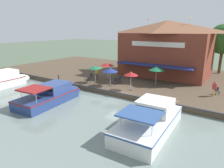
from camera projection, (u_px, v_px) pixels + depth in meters
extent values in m
plane|color=#4C5B47|center=(118.00, 98.00, 23.78)|extent=(220.00, 220.00, 0.00)
cube|color=#4C3D2D|center=(154.00, 78.00, 32.50)|extent=(22.00, 56.00, 0.60)
cube|color=#2D2D33|center=(118.00, 93.00, 23.69)|extent=(0.20, 50.40, 0.10)
cube|color=brown|center=(166.00, 54.00, 32.76)|extent=(8.65, 13.30, 6.78)
pyramid|color=brown|center=(168.00, 27.00, 31.60)|extent=(9.08, 13.96, 1.95)
cube|color=navy|center=(153.00, 65.00, 28.86)|extent=(1.80, 11.30, 0.16)
cube|color=silver|center=(156.00, 44.00, 28.77)|extent=(0.08, 7.98, 0.70)
cylinder|color=silver|center=(190.00, 25.00, 29.75)|extent=(0.06, 0.06, 2.46)
cube|color=gold|center=(190.00, 17.00, 29.32)|extent=(0.36, 0.03, 0.24)
cylinder|color=silver|center=(148.00, 26.00, 33.35)|extent=(0.06, 0.06, 2.24)
cube|color=#B23338|center=(148.00, 20.00, 32.95)|extent=(0.36, 0.03, 0.24)
cylinder|color=#B7B7B7|center=(110.00, 78.00, 26.54)|extent=(0.06, 0.06, 2.24)
cylinder|color=#2D2D33|center=(110.00, 86.00, 26.83)|extent=(0.36, 0.36, 0.06)
cone|color=navy|center=(110.00, 70.00, 26.27)|extent=(2.02, 2.02, 0.48)
cone|color=yellow|center=(110.00, 70.00, 26.26)|extent=(1.25, 1.25, 0.39)
sphere|color=yellow|center=(110.00, 68.00, 26.20)|extent=(0.08, 0.08, 0.08)
cylinder|color=#B7B7B7|center=(131.00, 82.00, 24.60)|extent=(0.06, 0.06, 2.17)
cylinder|color=#2D2D33|center=(131.00, 90.00, 24.88)|extent=(0.36, 0.36, 0.06)
cone|color=maroon|center=(131.00, 74.00, 24.33)|extent=(1.74, 1.74, 0.43)
cone|color=white|center=(131.00, 73.00, 24.33)|extent=(1.08, 1.08, 0.34)
sphere|color=white|center=(131.00, 72.00, 24.28)|extent=(0.08, 0.08, 0.08)
cylinder|color=#B7B7B7|center=(107.00, 71.00, 30.14)|extent=(0.06, 0.06, 2.35)
cylinder|color=#2D2D33|center=(107.00, 79.00, 30.44)|extent=(0.36, 0.36, 0.06)
cone|color=maroon|center=(107.00, 64.00, 29.84)|extent=(2.04, 2.04, 0.42)
cone|color=white|center=(107.00, 64.00, 29.84)|extent=(1.26, 1.26, 0.33)
sphere|color=white|center=(107.00, 63.00, 29.79)|extent=(0.08, 0.08, 0.08)
cylinder|color=#B7B7B7|center=(156.00, 77.00, 26.83)|extent=(0.06, 0.06, 2.39)
cylinder|color=#2D2D33|center=(156.00, 85.00, 27.13)|extent=(0.36, 0.36, 0.06)
cone|color=#19663D|center=(157.00, 68.00, 26.53)|extent=(2.08, 2.08, 0.50)
cone|color=silver|center=(157.00, 68.00, 26.52)|extent=(1.29, 1.29, 0.40)
sphere|color=silver|center=(157.00, 67.00, 26.46)|extent=(0.08, 0.08, 0.08)
cylinder|color=#B7B7B7|center=(95.00, 75.00, 28.19)|extent=(0.06, 0.06, 2.25)
cylinder|color=#2D2D33|center=(95.00, 82.00, 28.47)|extent=(0.36, 0.36, 0.06)
cone|color=#19663D|center=(95.00, 67.00, 27.90)|extent=(1.89, 1.89, 0.34)
cone|color=silver|center=(95.00, 67.00, 27.90)|extent=(1.17, 1.17, 0.27)
sphere|color=silver|center=(95.00, 66.00, 27.86)|extent=(0.08, 0.08, 0.08)
cube|color=#2D2D33|center=(116.00, 83.00, 27.40)|extent=(0.05, 0.05, 0.42)
cube|color=#2D2D33|center=(113.00, 83.00, 27.53)|extent=(0.05, 0.05, 0.42)
cube|color=#2D2D33|center=(117.00, 82.00, 27.77)|extent=(0.05, 0.05, 0.42)
cube|color=#2D2D33|center=(114.00, 82.00, 27.90)|extent=(0.05, 0.05, 0.42)
cube|color=#2D2D33|center=(115.00, 81.00, 27.59)|extent=(0.54, 0.54, 0.05)
cube|color=#2D2D33|center=(116.00, 79.00, 27.72)|extent=(0.15, 0.44, 0.40)
cube|color=#2D2D33|center=(92.00, 78.00, 30.21)|extent=(0.05, 0.05, 0.42)
cube|color=#2D2D33|center=(89.00, 78.00, 30.28)|extent=(0.05, 0.05, 0.42)
cube|color=#2D2D33|center=(93.00, 77.00, 30.59)|extent=(0.05, 0.05, 0.42)
cube|color=#2D2D33|center=(90.00, 77.00, 30.66)|extent=(0.05, 0.05, 0.42)
cube|color=#2D2D33|center=(91.00, 76.00, 30.38)|extent=(0.58, 0.58, 0.05)
cube|color=#2D2D33|center=(91.00, 75.00, 30.51)|extent=(0.22, 0.42, 0.40)
cube|color=#2D2D33|center=(219.00, 93.00, 22.96)|extent=(0.05, 0.05, 0.42)
cube|color=#2D2D33|center=(216.00, 93.00, 23.01)|extent=(0.05, 0.05, 0.42)
cube|color=#2D2D33|center=(218.00, 92.00, 23.34)|extent=(0.05, 0.05, 0.42)
cube|color=#2D2D33|center=(214.00, 92.00, 23.40)|extent=(0.05, 0.05, 0.42)
cube|color=#2D2D33|center=(217.00, 91.00, 23.12)|extent=(0.59, 0.59, 0.05)
cube|color=#2D2D33|center=(217.00, 89.00, 23.25)|extent=(0.23, 0.41, 0.40)
cube|color=#2D2D33|center=(97.00, 76.00, 31.67)|extent=(0.05, 0.05, 0.42)
cube|color=#2D2D33|center=(94.00, 76.00, 31.79)|extent=(0.05, 0.05, 0.42)
cube|color=#2D2D33|center=(98.00, 75.00, 32.04)|extent=(0.05, 0.05, 0.42)
cube|color=#2D2D33|center=(95.00, 75.00, 32.16)|extent=(0.05, 0.05, 0.42)
cube|color=#2D2D33|center=(96.00, 74.00, 31.86)|extent=(0.55, 0.55, 0.05)
cube|color=#2D2D33|center=(96.00, 72.00, 31.98)|extent=(0.16, 0.43, 0.40)
cube|color=#2D2D33|center=(87.00, 83.00, 27.54)|extent=(0.05, 0.05, 0.42)
cube|color=#2D2D33|center=(85.00, 82.00, 27.83)|extent=(0.05, 0.05, 0.42)
cube|color=#2D2D33|center=(89.00, 82.00, 27.79)|extent=(0.05, 0.05, 0.42)
cube|color=#2D2D33|center=(88.00, 82.00, 28.08)|extent=(0.05, 0.05, 0.42)
cube|color=#2D2D33|center=(87.00, 81.00, 27.75)|extent=(0.54, 0.54, 0.05)
cube|color=#2D2D33|center=(88.00, 79.00, 27.82)|extent=(0.16, 0.43, 0.40)
cube|color=#2D2D33|center=(121.00, 82.00, 27.97)|extent=(0.05, 0.05, 0.42)
cube|color=#2D2D33|center=(118.00, 82.00, 28.03)|extent=(0.05, 0.05, 0.42)
cube|color=#2D2D33|center=(121.00, 81.00, 28.35)|extent=(0.05, 0.05, 0.42)
cube|color=#2D2D33|center=(118.00, 81.00, 28.41)|extent=(0.05, 0.05, 0.42)
cube|color=#2D2D33|center=(120.00, 80.00, 28.14)|extent=(0.58, 0.58, 0.05)
cube|color=#2D2D33|center=(120.00, 78.00, 28.27)|extent=(0.22, 0.42, 0.40)
cylinder|color=#4C4C56|center=(97.00, 76.00, 30.26)|extent=(0.13, 0.13, 0.89)
cylinder|color=#4C4C56|center=(97.00, 77.00, 30.08)|extent=(0.13, 0.13, 0.89)
cylinder|color=gold|center=(97.00, 71.00, 29.96)|extent=(0.52, 0.52, 0.70)
sphere|color=brown|center=(97.00, 68.00, 29.84)|extent=(0.24, 0.24, 0.24)
cylinder|color=gold|center=(214.00, 92.00, 22.63)|extent=(0.13, 0.13, 0.83)
cylinder|color=gold|center=(214.00, 93.00, 22.50)|extent=(0.13, 0.13, 0.83)
cylinder|color=#B23338|center=(215.00, 86.00, 22.37)|extent=(0.49, 0.49, 0.66)
sphere|color=brown|center=(215.00, 82.00, 22.25)|extent=(0.23, 0.23, 0.23)
ellipsoid|color=silver|center=(19.00, 78.00, 30.56)|extent=(3.01, 3.20, 1.18)
cube|color=white|center=(2.00, 74.00, 28.11)|extent=(3.81, 2.78, 1.06)
cube|color=white|center=(149.00, 125.00, 15.74)|extent=(7.72, 3.65, 1.18)
ellipsoid|color=white|center=(163.00, 109.00, 18.86)|extent=(2.81, 3.26, 1.18)
cube|color=#2D4C84|center=(149.00, 119.00, 15.61)|extent=(7.81, 3.69, 0.10)
cube|color=white|center=(155.00, 106.00, 16.55)|extent=(2.77, 2.77, 1.07)
cube|color=black|center=(149.00, 110.00, 15.44)|extent=(0.16, 2.32, 0.37)
cube|color=#2D4C84|center=(140.00, 114.00, 13.85)|extent=(2.54, 2.92, 0.11)
cylinder|color=silver|center=(152.00, 129.00, 12.81)|extent=(0.05, 0.05, 1.00)
cylinder|color=silver|center=(120.00, 121.00, 13.97)|extent=(0.05, 0.05, 1.00)
cylinder|color=silver|center=(165.00, 99.00, 18.88)|extent=(0.16, 2.65, 0.04)
cube|color=navy|center=(48.00, 99.00, 21.81)|extent=(7.33, 3.78, 1.07)
ellipsoid|color=navy|center=(69.00, 90.00, 24.81)|extent=(2.77, 3.16, 1.07)
cube|color=maroon|center=(47.00, 95.00, 21.69)|extent=(7.41, 3.82, 0.10)
cube|color=navy|center=(55.00, 87.00, 22.60)|extent=(3.28, 2.76, 0.94)
cube|color=black|center=(45.00, 89.00, 21.29)|extent=(0.28, 2.15, 0.33)
cube|color=maroon|center=(34.00, 89.00, 19.99)|extent=(2.72, 2.85, 0.14)
cylinder|color=silver|center=(36.00, 98.00, 19.00)|extent=(0.05, 0.05, 1.01)
cylinder|color=silver|center=(21.00, 94.00, 19.98)|extent=(0.05, 0.05, 1.01)
cylinder|color=silver|center=(70.00, 83.00, 24.83)|extent=(0.29, 2.45, 0.04)
cylinder|color=#473323|center=(59.00, 78.00, 29.48)|extent=(0.18, 0.18, 0.81)
cylinder|color=#2D2D33|center=(58.00, 75.00, 29.37)|extent=(0.22, 0.22, 0.04)
cylinder|color=brown|center=(220.00, 62.00, 34.03)|extent=(0.48, 0.48, 3.92)
sphere|color=#285623|center=(224.00, 39.00, 33.02)|extent=(4.98, 4.98, 4.98)
sphere|color=#285623|center=(217.00, 42.00, 32.76)|extent=(3.48, 3.48, 3.48)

